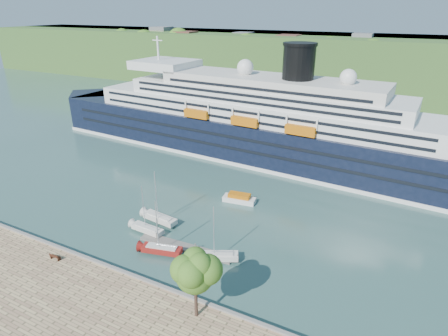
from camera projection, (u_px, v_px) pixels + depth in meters
The scene contains 12 objects.
ground at pixel (119, 275), 53.70m from camera, with size 400.00×400.00×0.00m, color #2D5049.
far_hillside at pixel (337, 64), 167.54m from camera, with size 400.00×50.00×24.00m, color #356227.
quay_coping at pixel (117, 269), 53.08m from camera, with size 220.00×0.50×0.30m, color slate.
cruise_ship at pixel (245, 100), 92.95m from camera, with size 126.45×18.41×28.40m, color black, non-canonical shape.
park_bench at pixel (55, 256), 55.17m from camera, with size 1.70×0.70×1.09m, color #3F1E12, non-canonical shape.
promenade_tree at pixel (195, 282), 43.37m from camera, with size 6.05×6.05×10.03m, color #36651A, non-canonical shape.
floating_pontoon at pixel (186, 247), 59.51m from camera, with size 16.15×1.97×0.36m, color slate, non-canonical shape.
sailboat_white_near at pixel (146, 212), 61.89m from camera, with size 6.51×1.81×8.41m, color silver, non-canonical shape.
sailboat_red at pixel (160, 230), 56.39m from camera, with size 6.90×1.92×8.92m, color maroon, non-canonical shape.
sailboat_white_far at pixel (217, 236), 54.84m from camera, with size 6.91×1.92×8.93m, color silver, non-canonical shape.
tender_launch at pixel (239, 198), 73.46m from camera, with size 6.46×2.21×1.79m, color #C5640B, non-canonical shape.
sailboat_extra at pixel (159, 200), 64.73m from camera, with size 7.30×2.03×9.43m, color silver, non-canonical shape.
Camera 1 is at (33.15, -31.61, 35.37)m, focal length 30.00 mm.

